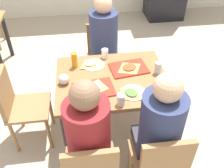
{
  "coord_description": "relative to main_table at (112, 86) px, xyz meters",
  "views": [
    {
      "loc": [
        -0.25,
        -1.86,
        2.19
      ],
      "look_at": [
        0.0,
        0.0,
        0.65
      ],
      "focal_mm": 40.26,
      "sensor_mm": 36.0,
      "label": 1
    }
  ],
  "objects": [
    {
      "name": "ground_plane",
      "position": [
        0.0,
        0.0,
        -0.63
      ],
      "size": [
        10.0,
        10.0,
        0.02
      ],
      "primitive_type": "cube",
      "color": "#B7A893"
    },
    {
      "name": "main_table",
      "position": [
        0.0,
        0.0,
        0.0
      ],
      "size": [
        1.06,
        0.85,
        0.72
      ],
      "color": "olive",
      "rests_on": "ground_plane"
    },
    {
      "name": "chair_near_right",
      "position": [
        0.26,
        -0.81,
        -0.12
      ],
      "size": [
        0.4,
        0.4,
        0.85
      ],
      "color": "#9E7247",
      "rests_on": "ground_plane"
    },
    {
      "name": "chair_far_side",
      "position": [
        0.0,
        0.81,
        -0.12
      ],
      "size": [
        0.4,
        0.4,
        0.85
      ],
      "color": "#9E7247",
      "rests_on": "ground_plane"
    },
    {
      "name": "chair_left_end",
      "position": [
        -0.91,
        0.0,
        -0.12
      ],
      "size": [
        0.4,
        0.4,
        0.85
      ],
      "color": "#9E7247",
      "rests_on": "ground_plane"
    },
    {
      "name": "person_in_red",
      "position": [
        -0.26,
        -0.67,
        0.12
      ],
      "size": [
        0.32,
        0.42,
        1.26
      ],
      "color": "#383842",
      "rests_on": "ground_plane"
    },
    {
      "name": "person_in_brown_jacket",
      "position": [
        0.26,
        -0.67,
        0.12
      ],
      "size": [
        0.32,
        0.42,
        1.26
      ],
      "color": "#383842",
      "rests_on": "ground_plane"
    },
    {
      "name": "person_far_side",
      "position": [
        -0.0,
        0.67,
        0.12
      ],
      "size": [
        0.32,
        0.42,
        1.26
      ],
      "color": "#383842",
      "rests_on": "ground_plane"
    },
    {
      "name": "tray_red_near",
      "position": [
        -0.18,
        -0.15,
        0.11
      ],
      "size": [
        0.39,
        0.3,
        0.02
      ],
      "primitive_type": "cube",
      "rotation": [
        0.0,
        0.0,
        0.13
      ],
      "color": "red",
      "rests_on": "main_table"
    },
    {
      "name": "tray_red_far",
      "position": [
        0.18,
        0.13,
        0.11
      ],
      "size": [
        0.39,
        0.31,
        0.02
      ],
      "primitive_type": "cube",
      "rotation": [
        0.0,
        0.0,
        0.14
      ],
      "color": "red",
      "rests_on": "main_table"
    },
    {
      "name": "paper_plate_center",
      "position": [
        -0.16,
        0.23,
        0.1
      ],
      "size": [
        0.22,
        0.22,
        0.01
      ],
      "primitive_type": "cylinder",
      "color": "white",
      "rests_on": "main_table"
    },
    {
      "name": "paper_plate_near_edge",
      "position": [
        0.16,
        -0.23,
        0.1
      ],
      "size": [
        0.22,
        0.22,
        0.01
      ],
      "primitive_type": "cylinder",
      "color": "white",
      "rests_on": "main_table"
    },
    {
      "name": "pizza_slice_a",
      "position": [
        -0.17,
        -0.13,
        0.12
      ],
      "size": [
        0.21,
        0.21,
        0.02
      ],
      "color": "#DBAD60",
      "rests_on": "tray_red_near"
    },
    {
      "name": "pizza_slice_b",
      "position": [
        0.19,
        0.12,
        0.12
      ],
      "size": [
        0.25,
        0.24,
        0.02
      ],
      "color": "tan",
      "rests_on": "tray_red_far"
    },
    {
      "name": "pizza_slice_c",
      "position": [
        -0.19,
        0.25,
        0.11
      ],
      "size": [
        0.24,
        0.22,
        0.02
      ],
      "color": "#DBAD60",
      "rests_on": "paper_plate_center"
    },
    {
      "name": "pizza_slice_d",
      "position": [
        0.13,
        -0.25,
        0.11
      ],
      "size": [
        0.22,
        0.22,
        0.02
      ],
      "color": "#DBAD60",
      "rests_on": "paper_plate_near_edge"
    },
    {
      "name": "plastic_cup_a",
      "position": [
        -0.03,
        0.36,
        0.15
      ],
      "size": [
        0.07,
        0.07,
        0.1
      ],
      "primitive_type": "cylinder",
      "color": "white",
      "rests_on": "main_table"
    },
    {
      "name": "plastic_cup_b",
      "position": [
        0.03,
        -0.36,
        0.15
      ],
      "size": [
        0.07,
        0.07,
        0.1
      ],
      "primitive_type": "cylinder",
      "color": "white",
      "rests_on": "main_table"
    },
    {
      "name": "soda_can",
      "position": [
        0.45,
        0.02,
        0.16
      ],
      "size": [
        0.07,
        0.07,
        0.12
      ],
      "primitive_type": "cylinder",
      "color": "#B7BCC6",
      "rests_on": "main_table"
    },
    {
      "name": "condiment_bottle",
      "position": [
        -0.34,
        0.23,
        0.18
      ],
      "size": [
        0.06,
        0.06,
        0.16
      ],
      "primitive_type": "cylinder",
      "color": "orange",
      "rests_on": "main_table"
    },
    {
      "name": "foil_bundle",
      "position": [
        -0.45,
        -0.02,
        0.15
      ],
      "size": [
        0.1,
        0.1,
        0.1
      ],
      "primitive_type": "sphere",
      "color": "silver",
      "rests_on": "main_table"
    }
  ]
}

